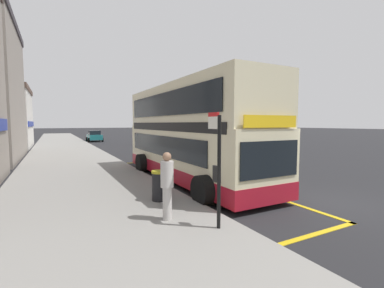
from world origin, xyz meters
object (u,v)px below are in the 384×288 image
Objects in this scene: pedestrian_waiting_near_sign at (167,183)px; parked_car_silver_behind at (190,141)px; double_decker_bus at (189,136)px; parked_car_maroon_kerbside at (148,138)px; bus_stop_sign at (217,161)px; parked_car_teal_far at (94,136)px; litter_bin at (159,185)px.

parked_car_silver_behind is at bearing 60.73° from pedestrian_waiting_near_sign.
double_decker_bus reaches higher than parked_car_maroon_kerbside.
double_decker_bus reaches higher than bus_stop_sign.
parked_car_teal_far reaches higher than litter_bin.
bus_stop_sign is at bearing -49.79° from pedestrian_waiting_near_sign.
bus_stop_sign is at bearing -110.92° from double_decker_bus.
litter_bin is at bearing -131.60° from double_decker_bus.
pedestrian_waiting_near_sign is (-3.06, -4.70, -0.95)m from double_decker_bus.
bus_stop_sign is 21.43m from parked_car_silver_behind.
parked_car_maroon_kerbside reaches higher than litter_bin.
bus_stop_sign is 1.57× the size of pedestrian_waiting_near_sign.
double_decker_bus is 10.63× the size of litter_bin.
pedestrian_waiting_near_sign is (-2.88, -34.84, 0.31)m from parked_car_teal_far.
double_decker_bus is at bearing 69.08° from bus_stop_sign.
parked_car_silver_behind is 18.16m from parked_car_teal_far.
parked_car_teal_far is at bearing 111.91° from parked_car_silver_behind.
pedestrian_waiting_near_sign is at bearing 130.21° from bus_stop_sign.
pedestrian_waiting_near_sign is 1.80× the size of litter_bin.
litter_bin is (-8.01, -25.08, -0.16)m from parked_car_maroon_kerbside.
pedestrian_waiting_near_sign reaches higher than litter_bin.
pedestrian_waiting_near_sign reaches higher than parked_car_teal_far.
parked_car_teal_far is (-7.34, 16.62, 0.00)m from parked_car_silver_behind.
bus_stop_sign reaches higher than litter_bin.
double_decker_bus is 30.17m from parked_car_teal_far.
pedestrian_waiting_near_sign is (-10.22, -18.23, 0.31)m from parked_car_silver_behind.
double_decker_bus is at bearing 78.69° from parked_car_maroon_kerbside.
parked_car_silver_behind is at bearing 104.10° from parked_car_maroon_kerbside.
parked_car_silver_behind and parked_car_maroon_kerbside have the same top height.
parked_car_silver_behind is 8.76m from parked_car_maroon_kerbside.
litter_bin is (-9.80, -16.50, -0.16)m from parked_car_silver_behind.
bus_stop_sign reaches higher than parked_car_maroon_kerbside.
double_decker_bus is 15.35m from parked_car_silver_behind.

